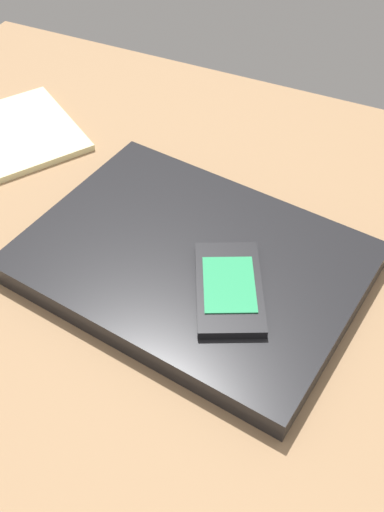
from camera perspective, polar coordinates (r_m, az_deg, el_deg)
The scene contains 4 objects.
desk_surface at distance 58.99cm, azimuth 7.00°, elevation -6.97°, with size 120.00×80.00×3.00cm, color #9E7751.
laptop_closed at distance 60.76cm, azimuth 0.00°, elevation -0.54°, with size 32.11×23.58×2.36cm, color black.
cell_phone_on_laptop at distance 56.64cm, azimuth 3.60°, elevation -2.65°, with size 10.16×12.43×1.02cm.
notepad at distance 81.74cm, azimuth -16.29°, elevation 10.73°, with size 15.98×15.05×0.80cm, color #F2EDB2.
Camera 1 is at (8.42, -34.94, 48.27)cm, focal length 43.20 mm.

